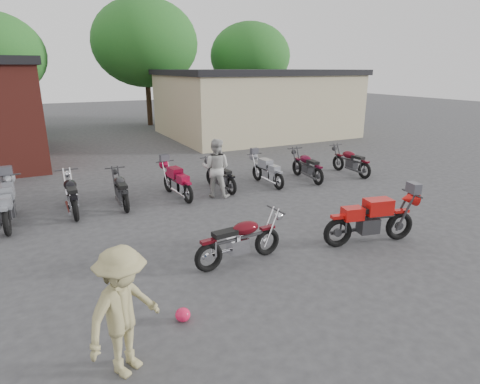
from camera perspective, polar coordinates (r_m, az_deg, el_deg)
name	(u,v)px	position (r m, az deg, el deg)	size (l,w,h in m)	color
ground	(248,271)	(8.10, 1.09, -11.21)	(90.00, 90.00, 0.00)	#353537
stucco_building	(254,105)	(24.46, 2.05, 12.28)	(10.00, 8.00, 3.50)	tan
tree_2	(146,60)	(29.22, -13.20, 17.87)	(7.04, 7.04, 8.80)	#16541E
tree_3	(250,69)	(32.18, 1.43, 17.13)	(6.08, 6.08, 7.60)	#16541E
vintage_motorcycle	(241,237)	(8.21, 0.10, -6.46)	(1.93, 0.64, 1.12)	#4E0911
sportbike	(372,217)	(9.55, 18.26, -3.43)	(2.17, 0.72, 1.26)	red
helmet	(183,315)	(6.71, -8.13, -16.90)	(0.24, 0.24, 0.22)	#DA1743
person_light	(216,168)	(12.37, -3.43, 3.41)	(0.88, 0.69, 1.82)	#B4B4B0
person_tan	(124,312)	(5.52, -16.20, -16.05)	(1.15, 0.66, 1.79)	#9C9260
row_bike_1	(7,202)	(11.75, -30.20, -1.22)	(2.11, 0.70, 1.23)	gray
row_bike_2	(71,192)	(11.98, -22.86, -0.05)	(1.99, 0.66, 1.16)	black
row_bike_3	(121,188)	(12.13, -16.60, 0.59)	(1.85, 0.61, 1.07)	black
row_bike_4	(177,180)	(12.51, -8.97, 1.70)	(1.91, 0.63, 1.11)	#A50D32
row_bike_5	(220,174)	(13.17, -2.86, 2.58)	(1.83, 0.60, 1.06)	black
row_bike_6	(267,170)	(13.76, 3.87, 3.18)	(1.82, 0.60, 1.05)	gray
row_bike_7	(307,165)	(14.52, 9.50, 3.88)	(1.94, 0.64, 1.12)	#4C091E
row_bike_8	(351,160)	(15.66, 15.46, 4.42)	(1.91, 0.63, 1.11)	#530A15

